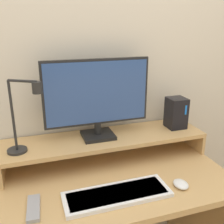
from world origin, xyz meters
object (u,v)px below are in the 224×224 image
(keyboard, at_px, (117,194))
(mouse, at_px, (181,184))
(monitor, at_px, (97,96))
(remote_control, at_px, (34,208))
(router_dock, at_px, (176,113))
(desk_lamp, at_px, (23,118))

(keyboard, height_order, mouse, mouse)
(monitor, distance_m, mouse, 0.58)
(mouse, xyz_separation_m, remote_control, (-0.64, 0.05, -0.01))
(monitor, distance_m, router_dock, 0.48)
(monitor, relative_size, keyboard, 1.19)
(router_dock, distance_m, keyboard, 0.62)
(router_dock, bearing_deg, desk_lamp, -175.67)
(monitor, bearing_deg, keyboard, -92.24)
(desk_lamp, distance_m, keyboard, 0.53)
(monitor, distance_m, desk_lamp, 0.37)
(router_dock, bearing_deg, remote_control, -158.79)
(keyboard, distance_m, mouse, 0.30)
(router_dock, height_order, keyboard, router_dock)
(keyboard, xyz_separation_m, remote_control, (-0.34, 0.02, -0.00))
(router_dock, height_order, mouse, router_dock)
(desk_lamp, bearing_deg, keyboard, -38.71)
(desk_lamp, distance_m, router_dock, 0.83)
(monitor, xyz_separation_m, desk_lamp, (-0.36, -0.07, -0.05))
(router_dock, bearing_deg, monitor, 178.56)
(monitor, distance_m, keyboard, 0.49)
(monitor, xyz_separation_m, mouse, (0.28, -0.38, -0.34))
(mouse, bearing_deg, monitor, 126.82)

